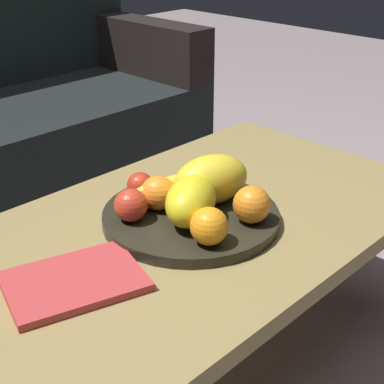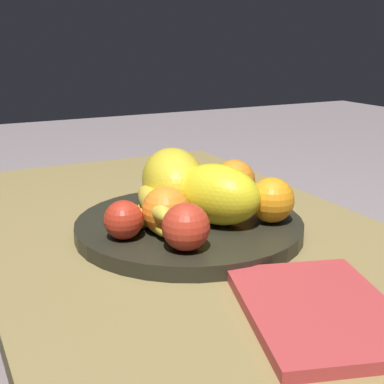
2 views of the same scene
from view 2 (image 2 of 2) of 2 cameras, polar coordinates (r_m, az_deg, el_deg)
The scene contains 11 objects.
coffee_table at distance 0.95m, azimuth -0.30°, elevation -6.67°, with size 1.21×0.69×0.40m.
fruit_bowl at distance 0.93m, azimuth -0.00°, elevation -3.69°, with size 0.40×0.40×0.03m, color black.
melon_large_front at distance 0.89m, azimuth 2.69°, elevation -0.24°, with size 0.16×0.10×0.10m, color yellow.
melon_smaller_beside at distance 0.97m, azimuth -1.93°, elevation 1.35°, with size 0.18×0.11×0.11m, color yellow.
orange_front at distance 0.85m, azimuth -2.84°, elevation -1.97°, with size 0.08×0.08×0.08m, color orange.
orange_left at distance 0.91m, azimuth 8.56°, elevation -0.86°, with size 0.08×0.08×0.08m, color orange.
orange_right at distance 1.02m, azimuth 4.55°, elevation 1.21°, with size 0.08×0.08×0.08m, color orange.
apple_front at distance 0.84m, azimuth -7.38°, elevation -2.98°, with size 0.06×0.06×0.06m, color red.
apple_left at distance 0.79m, azimuth -0.66°, elevation -3.77°, with size 0.07×0.07×0.07m, color red.
banana_bunch at distance 0.88m, azimuth -4.21°, elevation -2.17°, with size 0.18×0.15×0.06m.
magazine at distance 0.69m, azimuth 13.49°, elevation -12.21°, with size 0.25×0.18×0.02m, color #BA393B.
Camera 2 is at (-0.78, 0.39, 0.73)m, focal length 49.64 mm.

